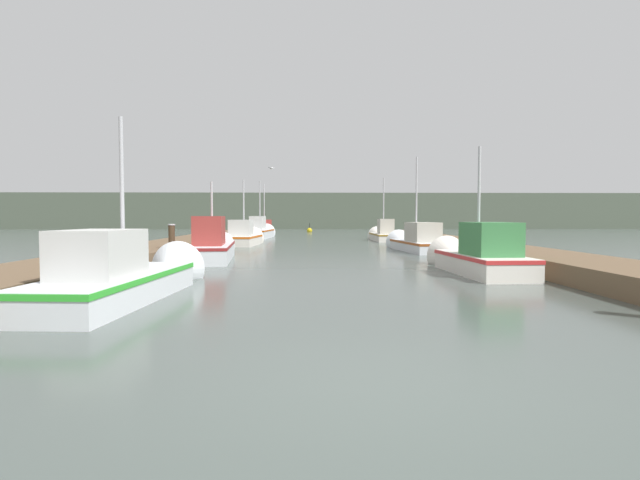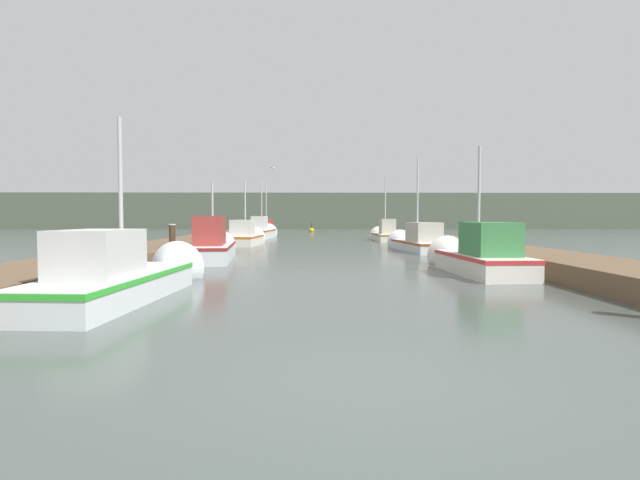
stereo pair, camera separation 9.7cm
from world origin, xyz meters
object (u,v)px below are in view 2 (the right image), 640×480
fishing_boat_0 (130,275)px  channel_buoy (312,230)px  fishing_boat_5 (384,234)px  fishing_boat_7 (266,230)px  fishing_boat_4 (246,237)px  mooring_piling_2 (383,230)px  mooring_piling_1 (172,243)px  fishing_boat_2 (213,246)px  fishing_boat_6 (262,231)px  seagull_lead (273,168)px  fishing_boat_3 (416,241)px  fishing_boat_1 (475,256)px

fishing_boat_0 → channel_buoy: bearing=88.8°
fishing_boat_5 → channel_buoy: bearing=104.6°
channel_buoy → fishing_boat_7: bearing=-115.6°
fishing_boat_4 → mooring_piling_2: size_ratio=4.69×
mooring_piling_1 → mooring_piling_2: (10.50, 22.29, -0.18)m
fishing_boat_0 → fishing_boat_7: (-0.15, 32.47, 0.01)m
fishing_boat_5 → fishing_boat_2: bearing=-121.7°
fishing_boat_6 → mooring_piling_2: 9.68m
mooring_piling_1 → seagull_lead: bearing=81.2°
fishing_boat_3 → fishing_boat_5: (-0.03, 9.84, -0.03)m
fishing_boat_3 → fishing_boat_6: (-8.52, 13.82, 0.05)m
fishing_boat_6 → channel_buoy: (3.68, 13.69, -0.32)m
fishing_boat_5 → channel_buoy: size_ratio=5.14×
fishing_boat_2 → channel_buoy: fishing_boat_2 is taller
fishing_boat_0 → mooring_piling_1: size_ratio=4.54×
fishing_boat_1 → fishing_boat_5: size_ratio=0.94×
fishing_boat_0 → fishing_boat_4: bearing=93.9°
mooring_piling_1 → seagull_lead: (2.36, 15.32, 4.04)m
fishing_boat_2 → channel_buoy: 32.08m
fishing_boat_4 → seagull_lead: size_ratio=9.05×
seagull_lead → fishing_boat_4: bearing=-156.2°
fishing_boat_5 → seagull_lead: seagull_lead is taller
fishing_boat_5 → mooring_piling_2: bearing=82.2°
fishing_boat_0 → fishing_boat_6: 26.90m
fishing_boat_1 → fishing_boat_6: 24.32m
fishing_boat_2 → fishing_boat_6: size_ratio=1.09×
fishing_boat_2 → seagull_lead: (1.24, 13.81, 4.21)m
fishing_boat_4 → fishing_boat_5: (8.50, 5.07, -0.04)m
fishing_boat_3 → channel_buoy: 27.93m
fishing_boat_1 → fishing_boat_7: fishing_boat_7 is taller
fishing_boat_3 → fishing_boat_5: bearing=84.8°
fishing_boat_1 → mooring_piling_2: fishing_boat_1 is taller
mooring_piling_2 → seagull_lead: (-8.14, -6.98, 4.22)m
fishing_boat_2 → fishing_boat_6: fishing_boat_6 is taller
fishing_boat_7 → fishing_boat_4: bearing=-94.9°
fishing_boat_5 → fishing_boat_7: size_ratio=1.12×
fishing_boat_2 → fishing_boat_7: fishing_boat_7 is taller
fishing_boat_5 → fishing_boat_7: fishing_boat_7 is taller
fishing_boat_1 → mooring_piling_1: (-9.47, 3.19, 0.21)m
seagull_lead → channel_buoy: bearing=30.2°
fishing_boat_0 → fishing_boat_3: (8.56, 13.08, 0.01)m
fishing_boat_6 → fishing_boat_5: bearing=-20.3°
seagull_lead → fishing_boat_5: bearing=-48.9°
fishing_boat_0 → fishing_boat_1: bearing=29.8°
fishing_boat_2 → fishing_boat_7: 23.74m
fishing_boat_7 → mooring_piling_2: size_ratio=4.97×
seagull_lead → fishing_boat_7: bearing=46.0°
fishing_boat_2 → seagull_lead: bearing=79.3°
fishing_boat_4 → fishing_boat_0: bearing=-85.1°
fishing_boat_4 → fishing_boat_5: fishing_boat_5 is taller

